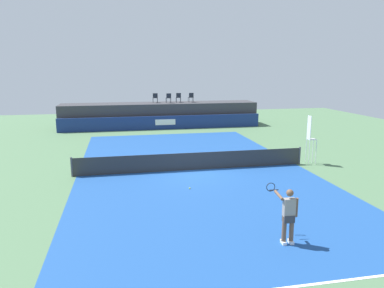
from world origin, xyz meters
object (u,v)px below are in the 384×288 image
object	(u,v)px
spectator_chair_far_left	(155,97)
tennis_player	(288,214)
net_post_near	(72,167)
tennis_ball	(190,188)
spectator_chair_right	(191,97)
spectator_chair_center	(178,97)
spectator_chair_left	(169,98)
umpire_chair	(310,136)
net_post_far	(300,156)

from	to	relation	value
spectator_chair_far_left	tennis_player	bearing A→B (deg)	-86.15
net_post_near	tennis_ball	world-z (taller)	net_post_near
net_post_near	tennis_ball	bearing A→B (deg)	-29.34
spectator_chair_right	tennis_ball	distance (m)	18.98
spectator_chair_center	tennis_player	bearing A→B (deg)	-91.29
spectator_chair_left	tennis_player	size ratio (longest dim) A/B	0.50
spectator_chair_right	umpire_chair	world-z (taller)	spectator_chair_right
spectator_chair_center	spectator_chair_left	bearing A→B (deg)	-162.24
net_post_far	spectator_chair_far_left	bearing A→B (deg)	113.12
net_post_far	tennis_player	bearing A→B (deg)	-119.65
spectator_chair_left	umpire_chair	xyz separation A→B (m)	(6.00, -15.08, -1.11)
spectator_chair_far_left	umpire_chair	size ratio (longest dim) A/B	0.32
spectator_chair_right	tennis_ball	size ratio (longest dim) A/B	13.06
spectator_chair_center	tennis_player	size ratio (longest dim) A/B	0.50
spectator_chair_left	spectator_chair_right	bearing A→B (deg)	7.35
tennis_player	spectator_chair_left	bearing A→B (deg)	91.05
spectator_chair_center	umpire_chair	xyz separation A→B (m)	(5.02, -15.39, -1.11)
spectator_chair_left	spectator_chair_right	size ratio (longest dim) A/B	1.00
net_post_near	tennis_ball	xyz separation A→B (m)	(5.45, -3.06, -0.46)
spectator_chair_far_left	net_post_far	world-z (taller)	spectator_chair_far_left
spectator_chair_left	umpire_chair	world-z (taller)	spectator_chair_left
umpire_chair	net_post_far	distance (m)	1.23
net_post_near	net_post_far	world-z (taller)	same
spectator_chair_far_left	tennis_player	world-z (taller)	spectator_chair_far_left
umpire_chair	tennis_player	distance (m)	10.39
tennis_player	tennis_ball	xyz separation A→B (m)	(-1.97, 5.69, -0.92)
net_post_near	tennis_player	xyz separation A→B (m)	(7.42, -8.75, 0.46)
net_post_near	net_post_far	distance (m)	12.40
net_post_far	umpire_chair	bearing A→B (deg)	0.82
spectator_chair_left	tennis_player	bearing A→B (deg)	-88.95
net_post_near	tennis_ball	size ratio (longest dim) A/B	14.71
spectator_chair_center	spectator_chair_right	bearing A→B (deg)	-1.65
spectator_chair_center	tennis_ball	xyz separation A→B (m)	(-2.52, -18.46, -2.66)
spectator_chair_center	tennis_ball	size ratio (longest dim) A/B	13.06
spectator_chair_left	spectator_chair_center	bearing A→B (deg)	17.76
net_post_near	tennis_player	distance (m)	11.48
spectator_chair_right	spectator_chair_far_left	bearing A→B (deg)	177.92
spectator_chair_far_left	spectator_chair_right	distance (m)	3.37
spectator_chair_far_left	umpire_chair	bearing A→B (deg)	-65.08
spectator_chair_far_left	spectator_chair_center	distance (m)	2.18
spectator_chair_far_left	net_post_near	xyz separation A→B (m)	(-5.79, -15.49, -2.19)
tennis_player	tennis_ball	world-z (taller)	tennis_player
spectator_chair_center	umpire_chair	bearing A→B (deg)	-71.94
spectator_chair_far_left	tennis_ball	size ratio (longest dim) A/B	13.06
spectator_chair_center	spectator_chair_right	xyz separation A→B (m)	(1.19, -0.03, 0.00)
spectator_chair_far_left	spectator_chair_right	size ratio (longest dim) A/B	1.00
spectator_chair_far_left	net_post_near	distance (m)	16.68
umpire_chair	spectator_chair_right	bearing A→B (deg)	104.00
net_post_far	tennis_ball	world-z (taller)	net_post_far
spectator_chair_right	net_post_far	xyz separation A→B (m)	(3.25, -15.37, -2.19)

